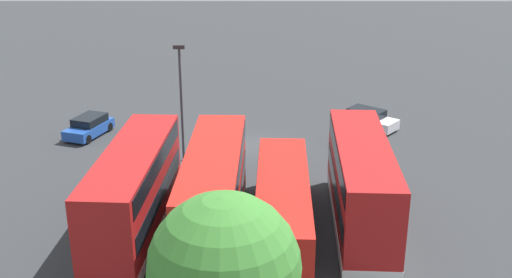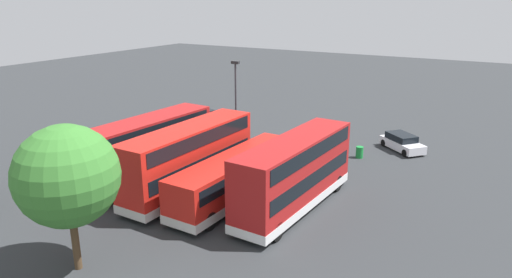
{
  "view_description": "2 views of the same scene",
  "coord_description": "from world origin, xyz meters",
  "px_view_note": "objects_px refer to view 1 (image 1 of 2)",
  "views": [
    {
      "loc": [
        -0.35,
        39.23,
        15.3
      ],
      "look_at": [
        -0.23,
        2.94,
        1.62
      ],
      "focal_mm": 43.08,
      "sensor_mm": 36.0,
      "label": 1
    },
    {
      "loc": [
        -16.9,
        35.77,
        12.74
      ],
      "look_at": [
        1.39,
        4.35,
        1.63
      ],
      "focal_mm": 32.76,
      "sensor_mm": 36.0,
      "label": 2
    }
  ],
  "objects_px": {
    "bus_double_decker_third": "(214,193)",
    "car_small_green": "(89,126)",
    "bus_double_decker_near_end": "(361,184)",
    "bus_single_deck_second": "(283,204)",
    "lamp_post_tall": "(181,94)",
    "bus_double_decker_fourth": "(134,191)",
    "waste_bin_yellow": "(340,140)",
    "car_hatchback_silver": "(368,119)"
  },
  "relations": [
    {
      "from": "bus_single_deck_second",
      "to": "car_hatchback_silver",
      "type": "xyz_separation_m",
      "value": [
        -6.9,
        -15.78,
        -0.92
      ]
    },
    {
      "from": "bus_double_decker_third",
      "to": "lamp_post_tall",
      "type": "distance_m",
      "value": 10.48
    },
    {
      "from": "bus_double_decker_near_end",
      "to": "car_hatchback_silver",
      "type": "relative_size",
      "value": 2.54
    },
    {
      "from": "bus_single_deck_second",
      "to": "bus_double_decker_fourth",
      "type": "distance_m",
      "value": 7.28
    },
    {
      "from": "bus_double_decker_fourth",
      "to": "lamp_post_tall",
      "type": "relative_size",
      "value": 1.46
    },
    {
      "from": "car_small_green",
      "to": "bus_double_decker_fourth",
      "type": "bearing_deg",
      "value": 112.99
    },
    {
      "from": "bus_double_decker_near_end",
      "to": "bus_single_deck_second",
      "type": "distance_m",
      "value": 4.05
    },
    {
      "from": "waste_bin_yellow",
      "to": "bus_double_decker_third",
      "type": "bearing_deg",
      "value": 58.35
    },
    {
      "from": "bus_single_deck_second",
      "to": "bus_double_decker_third",
      "type": "bearing_deg",
      "value": 8.22
    },
    {
      "from": "bus_double_decker_fourth",
      "to": "car_small_green",
      "type": "bearing_deg",
      "value": -67.01
    },
    {
      "from": "bus_double_decker_near_end",
      "to": "bus_double_decker_fourth",
      "type": "xyz_separation_m",
      "value": [
        11.14,
        0.85,
        -0.0
      ]
    },
    {
      "from": "bus_double_decker_fourth",
      "to": "car_hatchback_silver",
      "type": "height_order",
      "value": "bus_double_decker_fourth"
    },
    {
      "from": "bus_double_decker_near_end",
      "to": "lamp_post_tall",
      "type": "xyz_separation_m",
      "value": [
        9.93,
        -8.83,
        2.01
      ]
    },
    {
      "from": "bus_single_deck_second",
      "to": "bus_double_decker_third",
      "type": "height_order",
      "value": "bus_double_decker_third"
    },
    {
      "from": "bus_double_decker_near_end",
      "to": "waste_bin_yellow",
      "type": "distance_m",
      "value": 11.6
    },
    {
      "from": "car_hatchback_silver",
      "to": "waste_bin_yellow",
      "type": "xyz_separation_m",
      "value": [
        2.53,
        3.74,
        -0.22
      ]
    },
    {
      "from": "bus_single_deck_second",
      "to": "lamp_post_tall",
      "type": "height_order",
      "value": "lamp_post_tall"
    },
    {
      "from": "bus_double_decker_fourth",
      "to": "bus_double_decker_near_end",
      "type": "bearing_deg",
      "value": -175.62
    },
    {
      "from": "bus_double_decker_fourth",
      "to": "waste_bin_yellow",
      "type": "distance_m",
      "value": 17.0
    },
    {
      "from": "bus_double_decker_near_end",
      "to": "bus_double_decker_fourth",
      "type": "relative_size",
      "value": 1.0
    },
    {
      "from": "bus_single_deck_second",
      "to": "lamp_post_tall",
      "type": "relative_size",
      "value": 1.53
    },
    {
      "from": "bus_single_deck_second",
      "to": "bus_double_decker_near_end",
      "type": "bearing_deg",
      "value": -170.96
    },
    {
      "from": "bus_single_deck_second",
      "to": "bus_double_decker_third",
      "type": "xyz_separation_m",
      "value": [
        3.35,
        0.48,
        0.83
      ]
    },
    {
      "from": "waste_bin_yellow",
      "to": "bus_single_deck_second",
      "type": "bearing_deg",
      "value": 70.04
    },
    {
      "from": "bus_double_decker_near_end",
      "to": "waste_bin_yellow",
      "type": "xyz_separation_m",
      "value": [
        -0.46,
        -11.42,
        -1.97
      ]
    },
    {
      "from": "car_small_green",
      "to": "waste_bin_yellow",
      "type": "relative_size",
      "value": 4.54
    },
    {
      "from": "bus_single_deck_second",
      "to": "car_small_green",
      "type": "relative_size",
      "value": 2.69
    },
    {
      "from": "bus_single_deck_second",
      "to": "bus_double_decker_third",
      "type": "relative_size",
      "value": 1.02
    },
    {
      "from": "car_small_green",
      "to": "bus_double_decker_third",
      "type": "bearing_deg",
      "value": 124.35
    },
    {
      "from": "bus_double_decker_third",
      "to": "lamp_post_tall",
      "type": "xyz_separation_m",
      "value": [
        2.66,
        -9.94,
        2.0
      ]
    },
    {
      "from": "bus_double_decker_fourth",
      "to": "waste_bin_yellow",
      "type": "bearing_deg",
      "value": -133.38
    },
    {
      "from": "bus_double_decker_third",
      "to": "lamp_post_tall",
      "type": "height_order",
      "value": "lamp_post_tall"
    },
    {
      "from": "bus_double_decker_third",
      "to": "car_small_green",
      "type": "xyz_separation_m",
      "value": [
        9.94,
        -14.54,
        -1.75
      ]
    },
    {
      "from": "bus_single_deck_second",
      "to": "waste_bin_yellow",
      "type": "bearing_deg",
      "value": -109.96
    },
    {
      "from": "bus_single_deck_second",
      "to": "lamp_post_tall",
      "type": "bearing_deg",
      "value": -57.57
    },
    {
      "from": "lamp_post_tall",
      "to": "waste_bin_yellow",
      "type": "relative_size",
      "value": 7.96
    },
    {
      "from": "car_small_green",
      "to": "waste_bin_yellow",
      "type": "xyz_separation_m",
      "value": [
        -17.66,
        2.02,
        -0.22
      ]
    },
    {
      "from": "car_hatchback_silver",
      "to": "bus_double_decker_fourth",
      "type": "bearing_deg",
      "value": 48.59
    },
    {
      "from": "car_hatchback_silver",
      "to": "bus_single_deck_second",
      "type": "bearing_deg",
      "value": 66.39
    },
    {
      "from": "lamp_post_tall",
      "to": "waste_bin_yellow",
      "type": "distance_m",
      "value": 11.42
    },
    {
      "from": "bus_single_deck_second",
      "to": "bus_double_decker_fourth",
      "type": "bearing_deg",
      "value": 1.83
    },
    {
      "from": "bus_double_decker_third",
      "to": "waste_bin_yellow",
      "type": "xyz_separation_m",
      "value": [
        -7.72,
        -12.53,
        -1.97
      ]
    }
  ]
}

